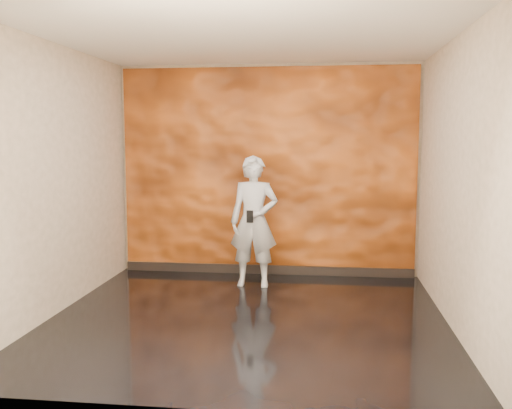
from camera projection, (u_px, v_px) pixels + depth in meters
name	position (u px, v px, depth m)	size (l,w,h in m)	color
room	(247.00, 181.00, 5.66)	(4.02, 4.02, 2.81)	black
feature_wall	(267.00, 172.00, 7.60)	(3.90, 0.06, 2.75)	orange
baseboard	(267.00, 269.00, 7.71)	(3.90, 0.04, 0.12)	black
man	(254.00, 221.00, 7.02)	(0.59, 0.39, 1.61)	#A4A9B5
phone	(250.00, 217.00, 6.77)	(0.08, 0.02, 0.15)	black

